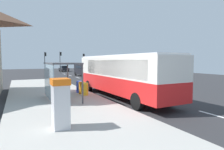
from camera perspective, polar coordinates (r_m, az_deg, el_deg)
name	(u,v)px	position (r m, az deg, el deg)	size (l,w,h in m)	color
ground_plane	(86,81)	(27.80, -7.73, -1.64)	(56.00, 92.00, 0.04)	#2D2D30
sidewalk_platform	(55,98)	(14.67, -16.56, -6.59)	(6.20, 30.00, 0.18)	#ADAAA3
lane_stripe_seg_0	(217,116)	(11.33, 28.73, -10.57)	(0.16, 2.20, 0.01)	silver
lane_stripe_seg_1	(154,99)	(14.68, 12.43, -6.84)	(0.16, 2.20, 0.01)	silver
lane_stripe_seg_2	(121,90)	(18.78, 2.81, -4.33)	(0.16, 2.20, 0.01)	silver
lane_stripe_seg_3	(101,84)	(23.24, -3.21, -2.69)	(0.16, 2.20, 0.01)	silver
lane_stripe_seg_4	(88,80)	(27.88, -7.25, -1.56)	(0.16, 2.20, 0.01)	silver
lane_stripe_seg_5	(78,78)	(32.62, -10.12, -0.76)	(0.16, 2.20, 0.01)	silver
lane_stripe_seg_6	(70,76)	(37.44, -12.26, -0.16)	(0.16, 2.20, 0.01)	silver
lane_stripe_seg_7	(64,74)	(42.29, -13.91, 0.31)	(0.16, 2.20, 0.01)	silver
bus	(121,73)	(14.65, 2.67, 0.48)	(2.77, 11.07, 3.21)	red
white_van	(84,69)	(35.77, -8.40, 1.84)	(2.19, 5.27, 2.30)	black
sedan_near	(64,68)	(52.32, -14.06, 1.89)	(1.94, 4.45, 1.52)	black
ticket_machine	(61,103)	(7.77, -14.97, -8.00)	(0.66, 0.76, 1.94)	silver
recycling_bin_yellow	(85,89)	(14.87, -8.04, -4.11)	(0.52, 0.52, 0.95)	yellow
recycling_bin_orange	(82,88)	(15.53, -8.86, -3.76)	(0.52, 0.52, 0.95)	orange
recycling_bin_blue	(79,87)	(16.19, -9.60, -3.44)	(0.52, 0.52, 0.95)	blue
traffic_light_near_side	(84,60)	(46.46, -8.42, 4.47)	(0.49, 0.28, 4.54)	#2D2D2D
traffic_light_far_side	(45,59)	(45.37, -19.16, 4.46)	(0.49, 0.28, 4.75)	#2D2D2D
traffic_light_median	(60,59)	(46.72, -15.02, 4.66)	(0.49, 0.28, 4.92)	#2D2D2D
bus_shelter	(57,71)	(13.35, -15.99, 1.05)	(1.80, 4.00, 2.50)	#4C4C51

